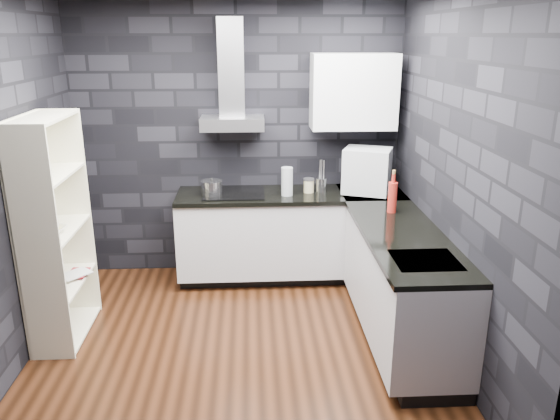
{
  "coord_description": "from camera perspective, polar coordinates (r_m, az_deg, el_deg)",
  "views": [
    {
      "loc": [
        0.12,
        -3.78,
        2.37
      ],
      "look_at": [
        0.35,
        0.45,
        1.0
      ],
      "focal_mm": 35.0,
      "sensor_mm": 36.0,
      "label": 1
    }
  ],
  "objects": [
    {
      "name": "toekick_back",
      "position": [
        5.63,
        1.03,
        -6.4
      ],
      "size": [
        2.18,
        0.5,
        0.1
      ],
      "primitive_type": "cube",
      "color": "black",
      "rests_on": "ground"
    },
    {
      "name": "wall_right",
      "position": [
        4.19,
        18.06,
        2.96
      ],
      "size": [
        0.05,
        3.2,
        2.7
      ],
      "primitive_type": "cube",
      "color": "black",
      "rests_on": "ground"
    },
    {
      "name": "book_red",
      "position": [
        4.84,
        -21.39,
        -5.16
      ],
      "size": [
        0.16,
        0.03,
        0.21
      ],
      "primitive_type": "imported",
      "rotation": [
        0.0,
        0.0,
        -0.04
      ],
      "color": "maroon",
      "rests_on": "bookshelf"
    },
    {
      "name": "storage_jar",
      "position": [
        5.3,
        3.02,
        2.5
      ],
      "size": [
        0.12,
        0.12,
        0.12
      ],
      "primitive_type": "cylinder",
      "rotation": [
        0.0,
        0.0,
        0.23
      ],
      "color": "#C6B985",
      "rests_on": "counter_back_top"
    },
    {
      "name": "bookshelf",
      "position": [
        4.62,
        -22.42,
        -2.04
      ],
      "size": [
        0.39,
        0.82,
        1.8
      ],
      "primitive_type": "cube",
      "rotation": [
        0.0,
        0.0,
        0.06
      ],
      "color": "#EFEAC9",
      "rests_on": "ground"
    },
    {
      "name": "counter_corner_top",
      "position": [
        5.42,
        9.58,
        1.73
      ],
      "size": [
        0.62,
        0.62,
        0.04
      ],
      "primitive_type": "cube",
      "color": "black",
      "rests_on": "counter_right_cab"
    },
    {
      "name": "hood_body",
      "position": [
        5.27,
        -4.99,
        9.03
      ],
      "size": [
        0.6,
        0.34,
        0.12
      ],
      "primitive_type": "cube",
      "color": "#BCBBC0",
      "rests_on": "wall_back"
    },
    {
      "name": "appliance_garage",
      "position": [
        5.29,
        9.08,
        4.08
      ],
      "size": [
        0.52,
        0.46,
        0.43
      ],
      "primitive_type": "cube",
      "rotation": [
        0.0,
        0.0,
        -0.37
      ],
      "color": "silver",
      "rests_on": "counter_back_top"
    },
    {
      "name": "glass_vase",
      "position": [
        5.18,
        0.74,
        3.0
      ],
      "size": [
        0.12,
        0.12,
        0.27
      ],
      "primitive_type": "cylinder",
      "rotation": [
        0.0,
        0.0,
        0.08
      ],
      "color": "#B5BDC2",
      "rests_on": "counter_back_top"
    },
    {
      "name": "wall_back",
      "position": [
        5.5,
        -4.35,
        7.19
      ],
      "size": [
        3.2,
        0.05,
        2.7
      ],
      "primitive_type": "cube",
      "color": "black",
      "rests_on": "ground"
    },
    {
      "name": "counter_right_cab",
      "position": [
        4.47,
        12.61,
        -7.53
      ],
      "size": [
        0.6,
        1.8,
        0.76
      ],
      "primitive_type": "cube",
      "color": "silver",
      "rests_on": "ground"
    },
    {
      "name": "counter_right_top",
      "position": [
        4.32,
        12.84,
        -2.73
      ],
      "size": [
        0.62,
        1.8,
        0.04
      ],
      "primitive_type": "cube",
      "color": "black",
      "rests_on": "counter_right_cab"
    },
    {
      "name": "book_second",
      "position": [
        4.85,
        -21.27,
        -4.84
      ],
      "size": [
        0.14,
        0.13,
        0.24
      ],
      "primitive_type": "imported",
      "rotation": [
        0.0,
        0.0,
        -0.75
      ],
      "color": "#B2B2B2",
      "rests_on": "bookshelf"
    },
    {
      "name": "hood_chimney",
      "position": [
        5.29,
        -5.13,
        14.62
      ],
      "size": [
        0.24,
        0.2,
        0.9
      ],
      "primitive_type": "cube",
      "color": "#BCBBC0",
      "rests_on": "hood_body"
    },
    {
      "name": "pot",
      "position": [
        5.24,
        -7.15,
        2.28
      ],
      "size": [
        0.2,
        0.2,
        0.12
      ],
      "primitive_type": "cylinder",
      "rotation": [
        0.0,
        0.0,
        0.01
      ],
      "color": "#B6B7BB",
      "rests_on": "cooktop"
    },
    {
      "name": "counter_back_cab",
      "position": [
        5.43,
        1.09,
        -2.43
      ],
      "size": [
        2.2,
        0.6,
        0.76
      ],
      "primitive_type": "cube",
      "color": "silver",
      "rests_on": "ground"
    },
    {
      "name": "cooktop",
      "position": [
        5.29,
        -4.84,
        1.79
      ],
      "size": [
        0.58,
        0.5,
        0.01
      ],
      "primitive_type": "cube",
      "color": "black",
      "rests_on": "counter_back_top"
    },
    {
      "name": "fruit_bowl",
      "position": [
        4.53,
        -22.83,
        -1.99
      ],
      "size": [
        0.27,
        0.27,
        0.05
      ],
      "primitive_type": "imported",
      "rotation": [
        0.0,
        0.0,
        -0.32
      ],
      "color": "white",
      "rests_on": "bookshelf"
    },
    {
      "name": "toekick_right",
      "position": [
        4.68,
        12.73,
        -12.27
      ],
      "size": [
        0.5,
        1.78,
        0.1
      ],
      "primitive_type": "cube",
      "color": "black",
      "rests_on": "ground"
    },
    {
      "name": "upper_cabinet",
      "position": [
        5.32,
        7.68,
        12.17
      ],
      "size": [
        0.8,
        0.35,
        0.7
      ],
      "primitive_type": "cube",
      "color": "white",
      "rests_on": "wall_back"
    },
    {
      "name": "counter_back_top",
      "position": [
        5.3,
        1.12,
        1.59
      ],
      "size": [
        2.2,
        0.62,
        0.04
      ],
      "primitive_type": "cube",
      "color": "black",
      "rests_on": "counter_back_cab"
    },
    {
      "name": "sink_rim",
      "position": [
        3.87,
        14.96,
        -5.13
      ],
      "size": [
        0.44,
        0.4,
        0.01
      ],
      "primitive_type": "cube",
      "color": "#BCBBC0",
      "rests_on": "counter_right_top"
    },
    {
      "name": "wall_front",
      "position": [
        2.38,
        -5.71,
        -7.5
      ],
      "size": [
        3.2,
        0.05,
        2.7
      ],
      "primitive_type": "cube",
      "color": "black",
      "rests_on": "ground"
    },
    {
      "name": "red_bottle",
      "position": [
        4.78,
        11.66,
        1.3
      ],
      "size": [
        0.09,
        0.09,
        0.26
      ],
      "primitive_type": "cylinder",
      "rotation": [
        0.0,
        0.0,
        0.15
      ],
      "color": "#AE261C",
      "rests_on": "counter_right_top"
    },
    {
      "name": "wall_left",
      "position": [
        4.28,
        -27.07,
        2.16
      ],
      "size": [
        0.05,
        3.2,
        2.7
      ],
      "primitive_type": "cube",
      "color": "black",
      "rests_on": "ground"
    },
    {
      "name": "utensil_crock",
      "position": [
        5.33,
        4.32,
        2.63
      ],
      "size": [
        0.13,
        0.13,
        0.14
      ],
      "primitive_type": "cylinder",
      "rotation": [
        0.0,
        0.0,
        0.28
      ],
      "color": "#B6B7BB",
      "rests_on": "counter_back_top"
    },
    {
      "name": "ground",
      "position": [
        4.46,
        -4.31,
        -14.22
      ],
      "size": [
        3.2,
        3.2,
        0.0
      ],
      "primitive_type": "plane",
      "color": "#3C1E0F"
    }
  ]
}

